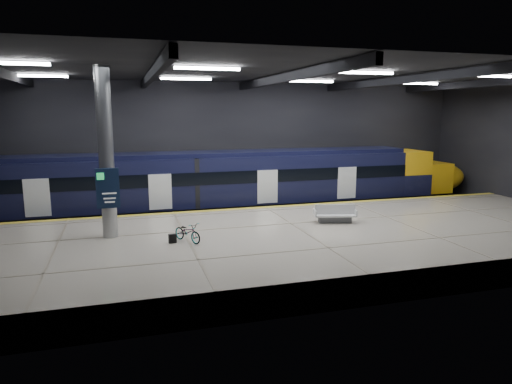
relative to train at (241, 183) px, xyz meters
name	(u,v)px	position (x,y,z in m)	size (l,w,h in m)	color
ground	(284,240)	(0.73, -5.50, -2.06)	(30.00, 30.00, 0.00)	black
room_shell	(285,122)	(0.73, -5.49, 3.66)	(30.10, 16.10, 8.05)	black
platform	(304,244)	(0.73, -8.00, -1.51)	(30.00, 11.00, 1.10)	#B5AA99
safety_strip	(267,207)	(0.73, -2.75, -0.95)	(30.00, 0.40, 0.01)	gold
rails	(253,215)	(0.73, 0.00, -1.98)	(30.00, 1.52, 0.16)	gray
train	(241,183)	(0.00, 0.00, 0.00)	(29.40, 2.84, 3.79)	black
bench	(335,216)	(2.74, -6.89, -0.66)	(2.08, 1.26, 0.86)	#595B60
bicycle	(188,232)	(-4.31, -8.15, -0.57)	(0.52, 1.50, 0.79)	#99999E
pannier_bag	(173,239)	(-4.91, -8.15, -0.78)	(0.30, 0.18, 0.35)	black
info_column	(106,156)	(-7.27, -6.52, 2.40)	(0.90, 0.78, 6.90)	#9EA0A5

